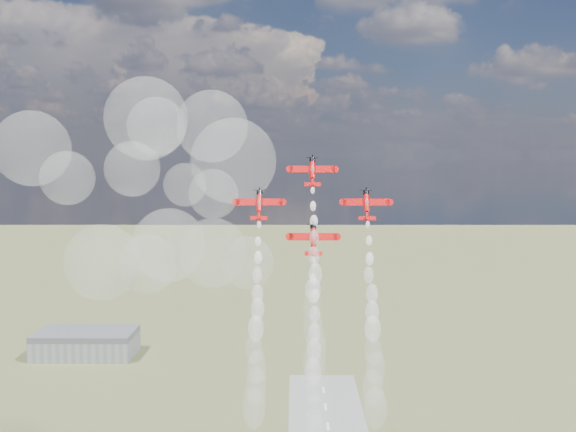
{
  "coord_description": "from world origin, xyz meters",
  "views": [
    {
      "loc": [
        -12.99,
        -157.66,
        102.69
      ],
      "look_at": [
        -14.43,
        4.28,
        88.15
      ],
      "focal_mm": 42.0,
      "sensor_mm": 36.0,
      "label": 1
    }
  ],
  "objects_px": {
    "plane_left": "(259,204)",
    "plane_slot": "(313,239)",
    "plane_lead": "(312,171)",
    "plane_right": "(367,204)",
    "hangar": "(86,343)"
  },
  "relations": [
    {
      "from": "plane_slot",
      "to": "plane_left",
      "type": "bearing_deg",
      "value": 160.94
    },
    {
      "from": "hangar",
      "to": "plane_left",
      "type": "height_order",
      "value": "plane_left"
    },
    {
      "from": "plane_left",
      "to": "hangar",
      "type": "bearing_deg",
      "value": 119.29
    },
    {
      "from": "plane_left",
      "to": "plane_right",
      "type": "relative_size",
      "value": 1.0
    },
    {
      "from": "plane_lead",
      "to": "plane_right",
      "type": "height_order",
      "value": "plane_lead"
    },
    {
      "from": "hangar",
      "to": "plane_right",
      "type": "bearing_deg",
      "value": -54.69
    },
    {
      "from": "hangar",
      "to": "plane_slot",
      "type": "height_order",
      "value": "plane_slot"
    },
    {
      "from": "plane_lead",
      "to": "plane_right",
      "type": "xyz_separation_m",
      "value": [
        12.95,
        -4.48,
        -7.88
      ]
    },
    {
      "from": "plane_left",
      "to": "plane_right",
      "type": "distance_m",
      "value": 25.9
    },
    {
      "from": "plane_left",
      "to": "plane_lead",
      "type": "bearing_deg",
      "value": 19.06
    },
    {
      "from": "plane_right",
      "to": "plane_slot",
      "type": "height_order",
      "value": "plane_right"
    },
    {
      "from": "plane_slot",
      "to": "plane_right",
      "type": "bearing_deg",
      "value": 19.06
    },
    {
      "from": "hangar",
      "to": "plane_lead",
      "type": "xyz_separation_m",
      "value": [
        111.57,
        -171.36,
        92.35
      ]
    },
    {
      "from": "plane_lead",
      "to": "plane_right",
      "type": "bearing_deg",
      "value": -19.06
    },
    {
      "from": "plane_left",
      "to": "plane_slot",
      "type": "relative_size",
      "value": 1.0
    }
  ]
}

